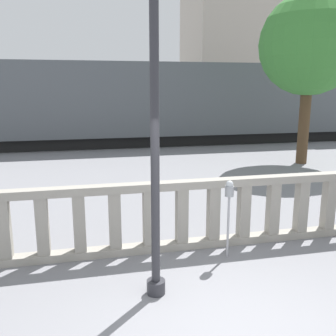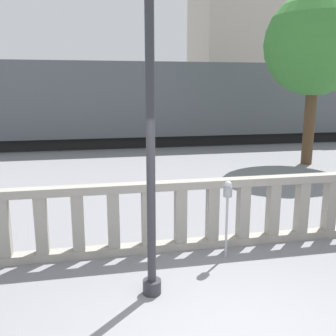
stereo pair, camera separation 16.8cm
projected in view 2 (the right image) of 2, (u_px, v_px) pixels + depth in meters
The scene contains 6 objects.
balustrade at pixel (180, 215), 6.69m from camera, with size 16.11×0.24×1.27m.
lamppost at pixel (149, 34), 4.59m from camera, with size 0.37×0.37×5.70m.
parking_meter at pixel (228, 198), 6.24m from camera, with size 0.15×0.15×1.36m.
train_near at pixel (181, 102), 19.03m from camera, with size 22.47×3.11×4.59m.
building_block at pixel (249, 58), 33.75m from camera, with size 9.87×7.11×10.78m.
tree_left at pixel (316, 45), 13.32m from camera, with size 3.65×3.65×6.19m.
Camera 2 is at (-1.47, -3.44, 2.90)m, focal length 40.00 mm.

